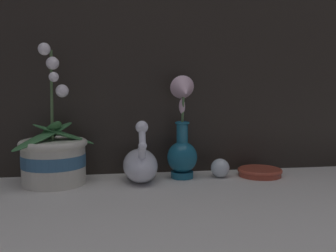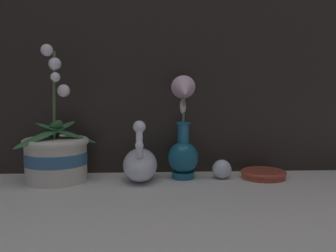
{
  "view_description": "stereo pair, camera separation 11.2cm",
  "coord_description": "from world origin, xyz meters",
  "views": [
    {
      "loc": [
        -0.15,
        -1.0,
        0.28
      ],
      "look_at": [
        0.02,
        0.11,
        0.16
      ],
      "focal_mm": 42.0,
      "sensor_mm": 36.0,
      "label": 1
    },
    {
      "loc": [
        -0.03,
        -1.01,
        0.28
      ],
      "look_at": [
        0.02,
        0.11,
        0.16
      ],
      "focal_mm": 42.0,
      "sensor_mm": 36.0,
      "label": 2
    }
  ],
  "objects": [
    {
      "name": "ground_plane",
      "position": [
        0.0,
        0.0,
        0.0
      ],
      "size": [
        2.8,
        2.8,
        0.0
      ],
      "primitive_type": "plane",
      "color": "beige"
    },
    {
      "name": "orchid_potted_plant",
      "position": [
        -0.3,
        0.11,
        0.08
      ],
      "size": [
        0.23,
        0.22,
        0.39
      ],
      "color": "beige",
      "rests_on": "ground_plane"
    },
    {
      "name": "swan_figurine",
      "position": [
        -0.06,
        0.1,
        0.05
      ],
      "size": [
        0.1,
        0.19,
        0.18
      ],
      "color": "white",
      "rests_on": "ground_plane"
    },
    {
      "name": "blue_vase",
      "position": [
        0.07,
        0.12,
        0.12
      ],
      "size": [
        0.09,
        0.11,
        0.3
      ],
      "color": "#195B75",
      "rests_on": "ground_plane"
    },
    {
      "name": "glass_sphere",
      "position": [
        0.18,
        0.12,
        0.03
      ],
      "size": [
        0.06,
        0.06,
        0.06
      ],
      "color": "silver",
      "rests_on": "ground_plane"
    },
    {
      "name": "amber_dish",
      "position": [
        0.31,
        0.12,
        0.01
      ],
      "size": [
        0.13,
        0.13,
        0.02
      ],
      "color": "#A8422D",
      "rests_on": "ground_plane"
    }
  ]
}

